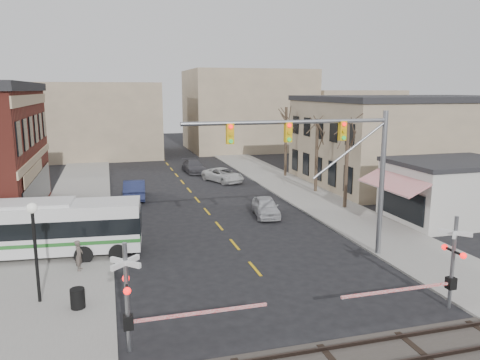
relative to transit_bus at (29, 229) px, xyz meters
name	(u,v)px	position (x,y,z in m)	size (l,w,h in m)	color
ground	(268,284)	(11.30, -6.70, -1.72)	(160.00, 160.00, 0.00)	black
sidewalk_west	(79,201)	(1.80, 13.30, -1.66)	(5.00, 60.00, 0.12)	gray
sidewalk_east	(293,188)	(20.80, 13.30, -1.66)	(5.00, 60.00, 0.12)	gray
tan_building	(412,139)	(33.30, 13.30, 2.53)	(20.30, 15.30, 8.50)	gray
awning_shop	(451,190)	(27.27, 0.30, 0.44)	(9.74, 6.20, 4.30)	beige
tree_east_a	(346,164)	(21.80, 5.30, 1.77)	(0.28, 0.28, 6.75)	#382B21
tree_east_b	(316,156)	(22.10, 11.30, 1.55)	(0.28, 0.28, 6.30)	#382B21
tree_east_c	(286,142)	(22.30, 19.30, 2.00)	(0.28, 0.28, 7.20)	#382B21
transit_bus	(29,229)	(0.00, 0.00, 0.00)	(12.00, 3.72, 3.04)	silver
traffic_signal_mast	(333,154)	(15.55, -4.61, 4.07)	(11.03, 0.30, 8.00)	gray
rr_crossing_west	(140,297)	(5.14, -10.84, 0.24)	(5.60, 1.36, 4.00)	gray
rr_crossing_east	(444,264)	(17.48, -11.08, 0.24)	(5.60, 1.36, 4.00)	gray
street_lamp	(34,232)	(1.18, -6.00, 1.51)	(0.44, 0.44, 4.36)	black
trash_bin	(78,298)	(2.80, -7.08, -1.18)	(0.60, 0.60, 0.84)	black
car_a	(266,207)	(15.17, 4.88, -1.02)	(1.66, 4.13, 1.41)	#AAABAF
car_b	(135,189)	(6.30, 13.15, -0.90)	(1.74, 5.00, 1.65)	#1C2347
car_c	(223,175)	(15.26, 18.35, -1.05)	(2.25, 4.88, 1.36)	#BABABA
car_d	(194,166)	(13.41, 24.38, -1.03)	(1.94, 4.78, 1.39)	#403F44
pedestrian_near	(79,255)	(2.66, -2.71, -0.82)	(0.57, 0.37, 1.56)	#584E47
pedestrian_far	(68,241)	(1.92, -0.05, -0.86)	(0.72, 0.56, 1.48)	#3A365F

